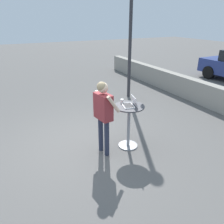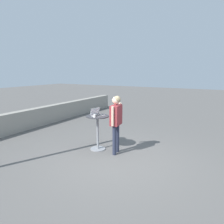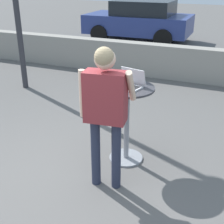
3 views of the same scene
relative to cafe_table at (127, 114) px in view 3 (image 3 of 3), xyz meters
name	(u,v)px [view 3 (image 3 of 3)]	position (x,y,z in m)	size (l,w,h in m)	color
ground_plane	(58,187)	(-0.52, -0.92, -0.68)	(50.00, 50.00, 0.00)	#5B5956
pavement_kerb	(163,61)	(-0.52, 3.84, -0.28)	(14.66, 0.35, 0.79)	gray
cafe_table	(127,114)	(0.00, 0.00, 0.00)	(0.69, 0.69, 1.05)	gray
laptop	(129,83)	(0.01, 0.02, 0.42)	(0.41, 0.38, 0.22)	silver
coffee_mug	(108,83)	(-0.24, -0.06, 0.42)	(0.11, 0.07, 0.09)	white
standing_person	(105,102)	(-0.02, -0.64, 0.40)	(0.60, 0.42, 1.69)	#282D42
parked_car_near_street	(140,20)	(-2.47, 7.86, 0.08)	(3.84, 2.06, 1.46)	navy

